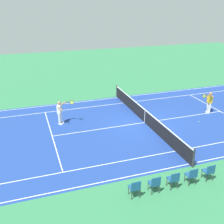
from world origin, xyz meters
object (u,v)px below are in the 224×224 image
Objects in this scene: tennis_net at (145,116)px; tennis_ball at (199,122)px; tennis_player_far at (209,101)px; spectator_chair_4 at (135,187)px; spectator_chair_0 at (209,171)px; spectator_chair_3 at (155,183)px; spectator_chair_2 at (174,179)px; spectator_chair_1 at (192,175)px; tennis_player_near at (60,111)px.

tennis_ball is (-3.64, 1.18, -0.46)m from tennis_net.
spectator_chair_4 is at bearing 37.97° from tennis_player_far.
spectator_chair_3 is at bearing 0.00° from spectator_chair_0.
spectator_chair_2 reaches higher than tennis_ball.
tennis_player_far reaches higher than spectator_chair_2.
tennis_player_far is at bearing -142.03° from spectator_chair_4.
spectator_chair_2 is at bearing 0.00° from spectator_chair_1.
spectator_chair_2 is 0.95m from spectator_chair_3.
spectator_chair_3 and spectator_chair_4 have the same top height.
spectator_chair_2 and spectator_chair_3 have the same top height.
tennis_ball is 6.83m from spectator_chair_0.
spectator_chair_3 reaches higher than tennis_ball.
tennis_player_far reaches higher than spectator_chair_0.
spectator_chair_1 and spectator_chair_4 have the same top height.
tennis_player_far is 1.93× the size of spectator_chair_1.
spectator_chair_1 is (0.95, 0.00, 0.00)m from spectator_chair_0.
spectator_chair_1 is at bearing 52.01° from tennis_ball.
tennis_ball is at bearing -133.37° from spectator_chair_2.
tennis_net is 6.89× the size of tennis_player_near.
spectator_chair_1 is (4.53, 5.80, 0.49)m from tennis_ball.
tennis_player_near and tennis_player_far have the same top height.
spectator_chair_0 is at bearing 90.48° from tennis_net.
tennis_player_near is 1.93× the size of spectator_chair_4.
tennis_player_near is 9.84m from spectator_chair_1.
tennis_net reaches higher than spectator_chair_2.
spectator_chair_3 is (1.90, 0.00, 0.00)m from spectator_chair_1.
spectator_chair_0 is 1.00× the size of spectator_chair_1.
spectator_chair_1 is 1.00× the size of spectator_chair_2.
tennis_ball is 7.37m from spectator_chair_1.
spectator_chair_3 is (2.85, 0.00, 0.00)m from spectator_chair_0.
spectator_chair_4 is at bearing 0.00° from spectator_chair_1.
tennis_player_far is 10.03m from spectator_chair_2.
tennis_player_far is 1.93× the size of spectator_chair_0.
tennis_player_near is 1.93× the size of spectator_chair_3.
tennis_ball is 0.08× the size of spectator_chair_0.
spectator_chair_2 is (-3.72, 8.65, -0.41)m from tennis_player_near.
tennis_player_near is 25.71× the size of tennis_ball.
tennis_player_near reaches higher than spectator_chair_4.
tennis_player_near is 8.85m from spectator_chair_4.
spectator_chair_1 is (6.18, 7.04, -0.41)m from tennis_player_far.
tennis_ball is at bearing 37.06° from tennis_player_far.
spectator_chair_4 is at bearing 61.81° from tennis_net.
spectator_chair_1 is at bearing 180.00° from spectator_chair_2.
spectator_chair_1 is 1.00× the size of spectator_chair_4.
tennis_player_far reaches higher than tennis_ball.
tennis_player_far is (-5.29, -0.07, 0.44)m from tennis_net.
tennis_player_far is 9.38m from spectator_chair_1.
tennis_ball is at bearing 162.77° from tennis_player_near.
tennis_player_near reaches higher than spectator_chair_1.
tennis_player_near is 10.32m from spectator_chair_0.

